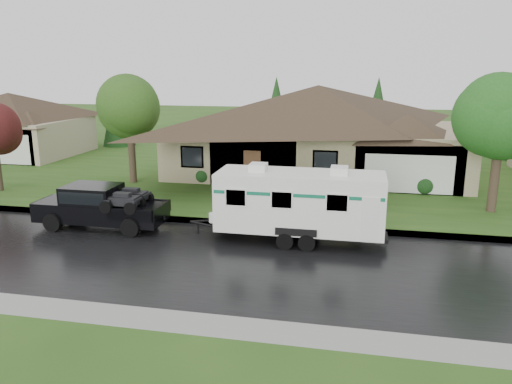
% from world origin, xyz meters
% --- Properties ---
extents(ground, '(140.00, 140.00, 0.00)m').
position_xyz_m(ground, '(0.00, 0.00, 0.00)').
color(ground, '#2B4F18').
rests_on(ground, ground).
extents(road, '(140.00, 8.00, 0.01)m').
position_xyz_m(road, '(0.00, -2.00, 0.01)').
color(road, black).
rests_on(road, ground).
extents(curb, '(140.00, 0.50, 0.15)m').
position_xyz_m(curb, '(0.00, 2.25, 0.07)').
color(curb, gray).
rests_on(curb, ground).
extents(lawn, '(140.00, 26.00, 0.15)m').
position_xyz_m(lawn, '(0.00, 15.00, 0.07)').
color(lawn, '#2B4F18').
rests_on(lawn, ground).
extents(house_main, '(19.44, 10.80, 6.90)m').
position_xyz_m(house_main, '(2.29, 13.84, 3.59)').
color(house_main, gray).
rests_on(house_main, lawn).
extents(house_far, '(10.80, 8.64, 5.80)m').
position_xyz_m(house_far, '(-21.78, 15.85, 2.97)').
color(house_far, tan).
rests_on(house_far, lawn).
extents(tree_left_green, '(3.77, 3.77, 6.24)m').
position_xyz_m(tree_left_green, '(-8.47, 8.70, 4.48)').
color(tree_left_green, '#382B1E').
rests_on(tree_left_green, lawn).
extents(tree_right_green, '(3.87, 3.87, 6.40)m').
position_xyz_m(tree_right_green, '(11.02, 6.28, 4.59)').
color(tree_right_green, '#382B1E').
rests_on(tree_right_green, lawn).
extents(shrub_row, '(13.60, 1.00, 1.00)m').
position_xyz_m(shrub_row, '(2.00, 9.30, 0.65)').
color(shrub_row, '#143814').
rests_on(shrub_row, lawn).
extents(pickup_truck, '(5.65, 2.15, 1.88)m').
position_xyz_m(pickup_truck, '(-6.34, 0.71, 1.01)').
color(pickup_truck, black).
rests_on(pickup_truck, ground).
extents(travel_trailer, '(6.96, 2.45, 3.12)m').
position_xyz_m(travel_trailer, '(2.47, 0.71, 1.66)').
color(travel_trailer, white).
rests_on(travel_trailer, ground).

